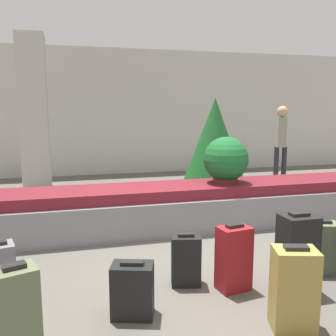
{
  "coord_description": "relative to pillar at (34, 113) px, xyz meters",
  "views": [
    {
      "loc": [
        -1.31,
        -3.61,
        1.69
      ],
      "look_at": [
        0.0,
        1.39,
        0.87
      ],
      "focal_mm": 40.0,
      "sensor_mm": 36.0,
      "label": 1
    }
  ],
  "objects": [
    {
      "name": "traveler_0",
      "position": [
        5.31,
        -0.83,
        -0.54
      ],
      "size": [
        0.31,
        0.37,
        1.75
      ],
      "rotation": [
        0.0,
        0.0,
        1.13
      ],
      "color": "#282833",
      "rests_on": "ground_plane"
    },
    {
      "name": "suitcase_8",
      "position": [
        1.75,
        -5.05,
        -1.35
      ],
      "size": [
        0.32,
        0.25,
        0.52
      ],
      "rotation": [
        0.0,
        0.0,
        -0.23
      ],
      "color": "black",
      "rests_on": "ground_plane"
    },
    {
      "name": "pillar",
      "position": [
        0.0,
        0.0,
        0.0
      ],
      "size": [
        0.55,
        0.55,
        3.2
      ],
      "color": "beige",
      "rests_on": "ground_plane"
    },
    {
      "name": "suitcase_4",
      "position": [
        1.16,
        -5.48,
        -1.37
      ],
      "size": [
        0.39,
        0.32,
        0.48
      ],
      "rotation": [
        0.0,
        0.0,
        -0.3
      ],
      "color": "black",
      "rests_on": "ground_plane"
    },
    {
      "name": "potted_plant_1",
      "position": [
        2.89,
        -3.34,
        -0.65
      ],
      "size": [
        0.65,
        0.65,
        0.67
      ],
      "color": "#4C2319",
      "rests_on": "carousel"
    },
    {
      "name": "suitcase_0",
      "position": [
        2.15,
        -5.26,
        -1.29
      ],
      "size": [
        0.33,
        0.25,
        0.64
      ],
      "rotation": [
        0.0,
        0.0,
        0.16
      ],
      "color": "maroon",
      "rests_on": "ground_plane"
    },
    {
      "name": "suitcase_1",
      "position": [
        2.33,
        -5.97,
        -1.28
      ],
      "size": [
        0.38,
        0.33,
        0.67
      ],
      "rotation": [
        0.0,
        0.0,
        -0.28
      ],
      "color": "#A3843D",
      "rests_on": "ground_plane"
    },
    {
      "name": "suitcase_5",
      "position": [
        2.7,
        -5.44,
        -1.23
      ],
      "size": [
        0.32,
        0.26,
        0.76
      ],
      "rotation": [
        0.0,
        0.0,
        -0.0
      ],
      "color": "black",
      "rests_on": "ground_plane"
    },
    {
      "name": "decorated_tree",
      "position": [
        3.33,
        -1.78,
        -0.56
      ],
      "size": [
        1.28,
        1.28,
        1.89
      ],
      "color": "#4C331E",
      "rests_on": "ground_plane"
    },
    {
      "name": "carousel",
      "position": [
        2.02,
        -3.33,
        -1.3
      ],
      "size": [
        8.7,
        0.93,
        0.62
      ],
      "color": "gray",
      "rests_on": "ground_plane"
    },
    {
      "name": "back_wall",
      "position": [
        2.02,
        1.41,
        0.0
      ],
      "size": [
        18.0,
        0.06,
        3.2
      ],
      "color": "beige",
      "rests_on": "ground_plane"
    },
    {
      "name": "suitcase_6",
      "position": [
        3.18,
        -5.14,
        -1.33
      ],
      "size": [
        0.4,
        0.34,
        0.56
      ],
      "rotation": [
        0.0,
        0.0,
        -0.34
      ],
      "color": "#5B6647",
      "rests_on": "ground_plane"
    },
    {
      "name": "ground_plane",
      "position": [
        2.02,
        -4.71,
        -1.6
      ],
      "size": [
        18.0,
        18.0,
        0.0
      ],
      "primitive_type": "plane",
      "color": "#59544C"
    },
    {
      "name": "suitcase_3",
      "position": [
        0.07,
        -4.92,
        -1.34
      ],
      "size": [
        0.29,
        0.28,
        0.55
      ],
      "rotation": [
        0.0,
        0.0,
        0.25
      ],
      "color": "slate",
      "rests_on": "ground_plane"
    },
    {
      "name": "suitcase_7",
      "position": [
        0.34,
        -5.95,
        -1.24
      ],
      "size": [
        0.32,
        0.29,
        0.74
      ],
      "rotation": [
        0.0,
        0.0,
        0.34
      ],
      "color": "#5B6647",
      "rests_on": "ground_plane"
    }
  ]
}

